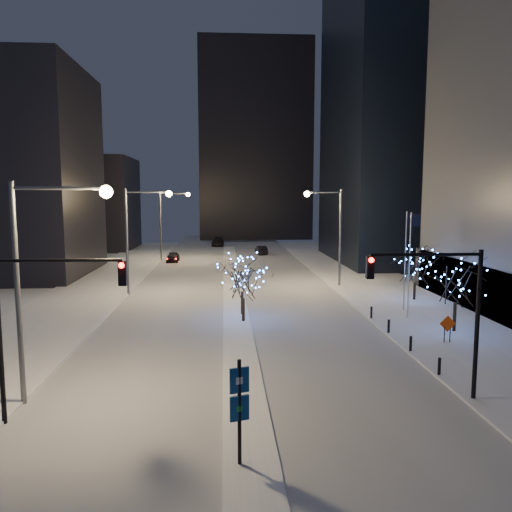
{
  "coord_description": "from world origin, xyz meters",
  "views": [
    {
      "loc": [
        -0.87,
        -20.27,
        9.38
      ],
      "look_at": [
        1.43,
        15.78,
        5.0
      ],
      "focal_mm": 35.0,
      "sensor_mm": 36.0,
      "label": 1
    }
  ],
  "objects": [
    {
      "name": "east_sidewalk",
      "position": [
        15.0,
        20.0,
        0.07
      ],
      "size": [
        10.0,
        90.0,
        0.15
      ],
      "primitive_type": "cube",
      "color": "white",
      "rests_on": "ground"
    },
    {
      "name": "street_lamp_w_mid",
      "position": [
        -8.94,
        27.0,
        6.5
      ],
      "size": [
        4.4,
        0.56,
        10.0
      ],
      "color": "#595E66",
      "rests_on": "ground"
    },
    {
      "name": "holiday_tree_plaza_far",
      "position": [
        16.07,
        22.56,
        3.09
      ],
      "size": [
        3.97,
        3.97,
        4.65
      ],
      "color": "black",
      "rests_on": "east_sidewalk"
    },
    {
      "name": "ground",
      "position": [
        0.0,
        0.0,
        0.0
      ],
      "size": [
        160.0,
        160.0,
        0.0
      ],
      "primitive_type": "plane",
      "color": "white",
      "rests_on": "ground"
    },
    {
      "name": "west_sidewalk",
      "position": [
        -14.0,
        20.0,
        0.07
      ],
      "size": [
        8.0,
        90.0,
        0.15
      ],
      "primitive_type": "cube",
      "color": "white",
      "rests_on": "ground"
    },
    {
      "name": "holiday_tree_median_far",
      "position": [
        0.5,
        18.02,
        3.24
      ],
      "size": [
        4.01,
        4.01,
        4.68
      ],
      "color": "black",
      "rests_on": "median"
    },
    {
      "name": "holiday_tree_median_near",
      "position": [
        0.5,
        15.84,
        3.29
      ],
      "size": [
        4.47,
        4.47,
        4.87
      ],
      "color": "black",
      "rests_on": "median"
    },
    {
      "name": "car_mid",
      "position": [
        5.06,
        59.19,
        0.69
      ],
      "size": [
        1.88,
        4.3,
        1.37
      ],
      "primitive_type": "imported",
      "rotation": [
        0.0,
        0.0,
        3.25
      ],
      "color": "black",
      "rests_on": "ground"
    },
    {
      "name": "filler_west_far",
      "position": [
        -26.0,
        70.0,
        8.0
      ],
      "size": [
        18.0,
        16.0,
        16.0
      ],
      "primitive_type": "cube",
      "color": "black",
      "rests_on": "ground"
    },
    {
      "name": "street_lamp_east",
      "position": [
        10.08,
        30.0,
        6.45
      ],
      "size": [
        3.9,
        0.56,
        10.0
      ],
      "color": "#595E66",
      "rests_on": "ground"
    },
    {
      "name": "horizon_block",
      "position": [
        6.0,
        92.0,
        21.0
      ],
      "size": [
        24.0,
        14.0,
        42.0
      ],
      "primitive_type": "cube",
      "color": "black",
      "rests_on": "ground"
    },
    {
      "name": "flagpoles",
      "position": [
        13.37,
        17.25,
        4.8
      ],
      "size": [
        1.35,
        2.6,
        8.0
      ],
      "color": "silver",
      "rests_on": "east_sidewalk"
    },
    {
      "name": "wayfinding_sign",
      "position": [
        -0.4,
        -3.98,
        2.38
      ],
      "size": [
        0.68,
        0.3,
        3.87
      ],
      "rotation": [
        0.0,
        0.0,
        0.31
      ],
      "color": "black",
      "rests_on": "ground"
    },
    {
      "name": "traffic_signal_west",
      "position": [
        -8.44,
        -0.0,
        4.76
      ],
      "size": [
        5.26,
        0.43,
        7.0
      ],
      "color": "black",
      "rests_on": "ground"
    },
    {
      "name": "street_lamp_w_far",
      "position": [
        -8.94,
        52.0,
        6.5
      ],
      "size": [
        4.4,
        0.56,
        10.0
      ],
      "color": "#595E66",
      "rests_on": "ground"
    },
    {
      "name": "holiday_tree_plaza_near",
      "position": [
        14.84,
        12.17,
        3.73
      ],
      "size": [
        4.35,
        4.35,
        5.51
      ],
      "color": "black",
      "rests_on": "east_sidewalk"
    },
    {
      "name": "median",
      "position": [
        0.0,
        30.0,
        0.07
      ],
      "size": [
        2.0,
        80.0,
        0.15
      ],
      "primitive_type": "cube",
      "color": "white",
      "rests_on": "ground"
    },
    {
      "name": "construction_sign",
      "position": [
        13.17,
        9.6,
        1.19
      ],
      "size": [
        1.05,
        0.07,
        1.73
      ],
      "rotation": [
        0.0,
        0.0,
        -0.03
      ],
      "color": "black",
      "rests_on": "east_sidewalk"
    },
    {
      "name": "car_near",
      "position": [
        -8.16,
        50.59,
        0.71
      ],
      "size": [
        1.67,
        4.15,
        1.41
      ],
      "primitive_type": "imported",
      "rotation": [
        0.0,
        0.0,
        -0.0
      ],
      "color": "black",
      "rests_on": "ground"
    },
    {
      "name": "car_far",
      "position": [
        -2.06,
        72.99,
        0.78
      ],
      "size": [
        2.37,
        5.42,
        1.55
      ],
      "primitive_type": "imported",
      "rotation": [
        0.0,
        0.0,
        -0.04
      ],
      "color": "black",
      "rests_on": "ground"
    },
    {
      "name": "road",
      "position": [
        0.0,
        35.0,
        0.01
      ],
      "size": [
        20.0,
        130.0,
        0.02
      ],
      "primitive_type": "cube",
      "color": "silver",
      "rests_on": "ground"
    },
    {
      "name": "traffic_signal_east",
      "position": [
        8.94,
        1.0,
        4.76
      ],
      "size": [
        5.26,
        0.43,
        7.0
      ],
      "color": "black",
      "rests_on": "ground"
    },
    {
      "name": "bollards",
      "position": [
        10.2,
        10.0,
        0.6
      ],
      "size": [
        0.16,
        12.16,
        0.9
      ],
      "color": "black",
      "rests_on": "east_sidewalk"
    },
    {
      "name": "street_lamp_w_near",
      "position": [
        -8.94,
        2.0,
        6.5
      ],
      "size": [
        4.4,
        0.56,
        10.0
      ],
      "color": "#595E66",
      "rests_on": "ground"
    }
  ]
}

